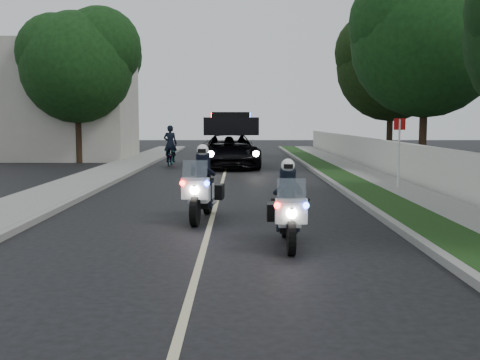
% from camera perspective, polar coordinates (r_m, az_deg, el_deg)
% --- Properties ---
extents(ground, '(120.00, 120.00, 0.00)m').
position_cam_1_polar(ground, '(9.26, -4.25, -8.91)').
color(ground, black).
rests_on(ground, ground).
extents(curb_right, '(0.20, 60.00, 0.15)m').
position_cam_1_polar(curb_right, '(19.37, 10.16, -0.93)').
color(curb_right, gray).
rests_on(curb_right, ground).
extents(grass_verge, '(1.20, 60.00, 0.16)m').
position_cam_1_polar(grass_verge, '(19.50, 12.18, -0.91)').
color(grass_verge, '#193814').
rests_on(grass_verge, ground).
extents(sidewalk_right, '(1.40, 60.00, 0.16)m').
position_cam_1_polar(sidewalk_right, '(19.82, 15.86, -0.90)').
color(sidewalk_right, gray).
rests_on(sidewalk_right, ground).
extents(property_wall, '(0.22, 60.00, 1.50)m').
position_cam_1_polar(property_wall, '(20.05, 18.66, 1.02)').
color(property_wall, beige).
rests_on(property_wall, ground).
extents(curb_left, '(0.20, 60.00, 0.15)m').
position_cam_1_polar(curb_left, '(19.65, -14.10, -0.92)').
color(curb_left, gray).
rests_on(curb_left, ground).
extents(sidewalk_left, '(2.00, 60.00, 0.16)m').
position_cam_1_polar(sidewalk_left, '(19.94, -17.17, -0.89)').
color(sidewalk_left, gray).
rests_on(sidewalk_left, ground).
extents(building_far, '(8.00, 6.00, 7.00)m').
position_cam_1_polar(building_far, '(36.53, -17.18, 7.49)').
color(building_far, '#A8A396').
rests_on(building_far, ground).
extents(lane_marking, '(0.12, 50.00, 0.01)m').
position_cam_1_polar(lane_marking, '(19.08, -2.06, -1.15)').
color(lane_marking, '#BFB78C').
rests_on(lane_marking, ground).
extents(police_moto_left, '(0.97, 2.20, 1.81)m').
position_cam_1_polar(police_moto_left, '(13.77, -3.81, -3.96)').
color(police_moto_left, silver).
rests_on(police_moto_left, ground).
extents(police_moto_right, '(0.71, 1.96, 1.66)m').
position_cam_1_polar(police_moto_right, '(11.01, 4.80, -6.50)').
color(police_moto_right, silver).
rests_on(police_moto_right, ground).
extents(police_suv, '(3.21, 6.27, 2.97)m').
position_cam_1_polar(police_suv, '(28.83, -1.05, 1.26)').
color(police_suv, black).
rests_on(police_suv, ground).
extents(bicycle, '(0.57, 1.56, 0.81)m').
position_cam_1_polar(bicycle, '(29.99, -6.96, 1.41)').
color(bicycle, black).
rests_on(bicycle, ground).
extents(cyclist, '(0.74, 0.53, 1.93)m').
position_cam_1_polar(cyclist, '(29.99, -6.96, 1.41)').
color(cyclist, black).
rests_on(cyclist, ground).
extents(sign_post, '(0.40, 0.40, 2.52)m').
position_cam_1_polar(sign_post, '(19.90, 15.50, -1.09)').
color(sign_post, red).
rests_on(sign_post, ground).
extents(tree_right_d, '(9.12, 9.12, 11.58)m').
position_cam_1_polar(tree_right_d, '(28.42, 17.70, 0.91)').
color(tree_right_d, '#143C14').
rests_on(tree_right_d, ground).
extents(tree_right_e, '(8.37, 8.37, 10.75)m').
position_cam_1_polar(tree_right_e, '(35.24, 14.65, 1.93)').
color(tree_right_e, black).
rests_on(tree_right_e, ground).
extents(tree_left_near, '(7.51, 7.51, 10.26)m').
position_cam_1_polar(tree_left_near, '(33.31, -15.73, 1.68)').
color(tree_left_near, '#143A13').
rests_on(tree_left_near, ground).
extents(tree_left_far, '(8.51, 8.51, 10.97)m').
position_cam_1_polar(tree_left_far, '(41.21, -14.87, 2.49)').
color(tree_left_far, '#123410').
rests_on(tree_left_far, ground).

